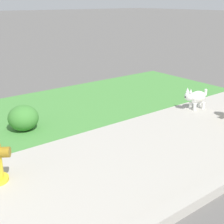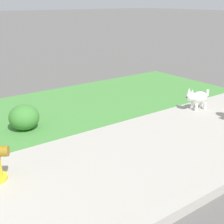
% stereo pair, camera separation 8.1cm
% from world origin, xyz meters
% --- Properties ---
extents(small_white_dog, '(0.50, 0.28, 0.43)m').
position_xyz_m(small_white_dog, '(7.21, 0.72, 0.24)').
color(small_white_dog, white).
rests_on(small_white_dog, ground).
extents(shrub_bush_far_verge, '(0.48, 0.48, 0.41)m').
position_xyz_m(shrub_bush_far_verge, '(4.26, 1.75, 0.20)').
color(shrub_bush_far_verge, '#3D7F33').
rests_on(shrub_bush_far_verge, ground).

